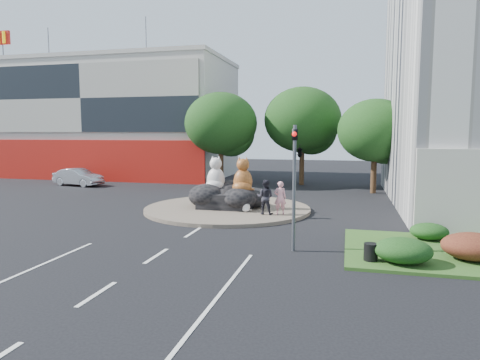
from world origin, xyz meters
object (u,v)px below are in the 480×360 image
object	(u,v)px
pedestrian_pink	(280,198)
pedestrian_dark	(265,197)
cat_tabby	(243,175)
parked_car	(78,177)
cat_white	(216,174)
kitten_calico	(202,201)
kitten_white	(246,205)
litter_bin	(371,252)

from	to	relation	value
pedestrian_pink	pedestrian_dark	size ratio (longest dim) A/B	0.96
cat_tabby	parked_car	bearing A→B (deg)	152.03
cat_white	parked_car	xyz separation A→B (m)	(-15.36, 8.12, -1.43)
kitten_calico	pedestrian_pink	xyz separation A→B (m)	(4.82, -0.66, 0.44)
pedestrian_pink	cat_tabby	bearing A→B (deg)	-40.62
kitten_white	parked_car	bearing A→B (deg)	111.41
kitten_calico	pedestrian_pink	world-z (taller)	pedestrian_pink
pedestrian_pink	parked_car	world-z (taller)	pedestrian_pink
cat_tabby	pedestrian_pink	world-z (taller)	cat_tabby
kitten_white	pedestrian_dark	size ratio (longest dim) A/B	0.43
litter_bin	parked_car	bearing A→B (deg)	144.17
pedestrian_dark	litter_bin	size ratio (longest dim) A/B	3.06
kitten_white	parked_car	xyz separation A→B (m)	(-17.64, 9.62, 0.16)
cat_white	litter_bin	bearing A→B (deg)	-34.04
cat_white	kitten_calico	size ratio (longest dim) A/B	2.30
cat_tabby	litter_bin	distance (m)	11.32
pedestrian_dark	kitten_calico	bearing A→B (deg)	-7.33
cat_white	cat_tabby	size ratio (longest dim) A/B	1.00
litter_bin	pedestrian_pink	bearing A→B (deg)	120.78
cat_white	kitten_white	world-z (taller)	cat_white
kitten_calico	pedestrian_pink	distance (m)	4.88
cat_white	litter_bin	distance (m)	12.85
parked_car	litter_bin	xyz separation A→B (m)	(24.09, -17.39, -0.34)
pedestrian_pink	kitten_white	bearing A→B (deg)	-20.30
parked_car	kitten_white	bearing A→B (deg)	-108.14
kitten_white	cat_tabby	bearing A→B (deg)	73.68
cat_tabby	pedestrian_pink	bearing A→B (deg)	-29.65
cat_tabby	kitten_white	bearing A→B (deg)	-67.76
cat_tabby	litter_bin	world-z (taller)	cat_tabby
cat_white	pedestrian_pink	size ratio (longest dim) A/B	1.19
cat_tabby	parked_car	xyz separation A→B (m)	(-17.18, 8.59, -1.43)
kitten_white	parked_car	size ratio (longest dim) A/B	0.18
cat_white	kitten_white	distance (m)	3.16
pedestrian_dark	litter_bin	xyz separation A→B (m)	(5.27, -7.31, -0.73)
pedestrian_pink	pedestrian_dark	world-z (taller)	pedestrian_dark
kitten_calico	parked_car	size ratio (longest dim) A/B	0.20
cat_tabby	litter_bin	bearing A→B (deg)	-53.31
kitten_calico	litter_bin	xyz separation A→B (m)	(9.28, -8.15, -0.24)
pedestrian_pink	litter_bin	world-z (taller)	pedestrian_pink
litter_bin	kitten_white	bearing A→B (deg)	129.70
kitten_white	pedestrian_dark	bearing A→B (deg)	-61.11
kitten_calico	parked_car	distance (m)	17.45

